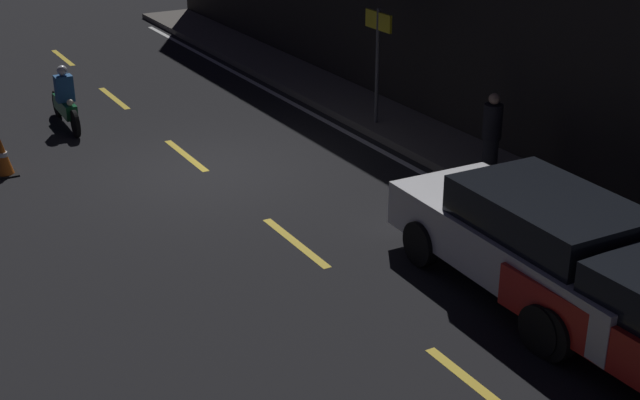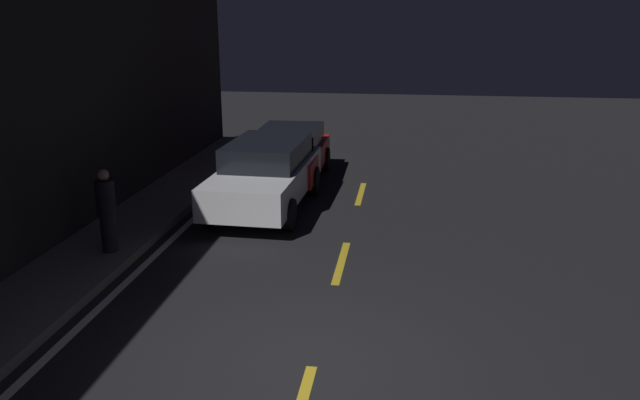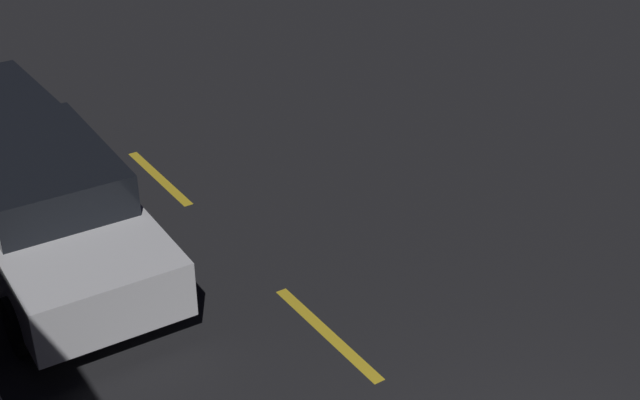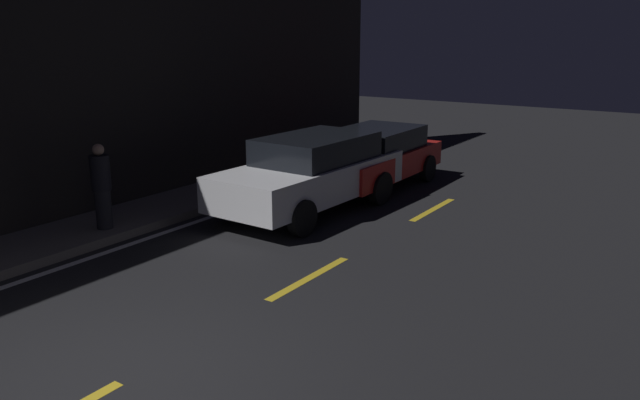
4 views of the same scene
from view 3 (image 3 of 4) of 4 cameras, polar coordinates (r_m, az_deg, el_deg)
The scene contains 3 objects.
lane_dash_d at distance 10.20m, azimuth 0.44°, elevation -8.50°, with size 2.00×0.14×0.01m.
lane_dash_e at distance 13.57m, azimuth -10.26°, elevation 1.42°, with size 2.00×0.14×0.01m.
sedan_white at distance 11.41m, azimuth -17.00°, elevation -0.52°, with size 4.60×2.01×1.54m.
Camera 3 is at (-3.15, 4.52, 6.28)m, focal length 50.00 mm.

